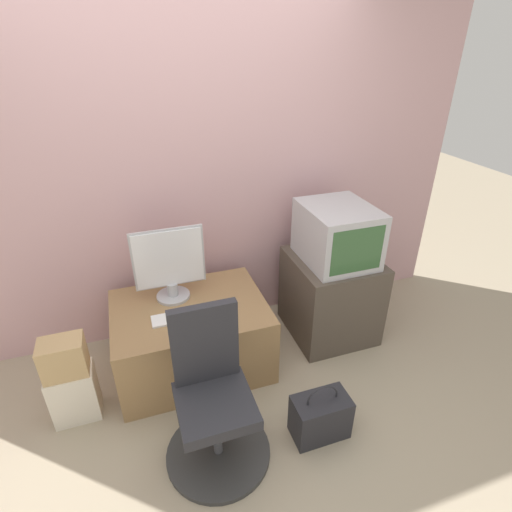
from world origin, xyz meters
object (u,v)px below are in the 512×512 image
Objects in this scene: keyboard at (179,317)px; crt_tv at (337,234)px; handbag at (320,416)px; main_monitor at (170,265)px; mouse at (215,309)px; office_chair at (214,406)px; cardboard_box_lower at (74,394)px.

crt_tv reaches higher than keyboard.
handbag is at bearing -46.72° from keyboard.
main_monitor reaches higher than mouse.
keyboard is 0.65m from office_chair.
main_monitor is 0.36m from keyboard.
cardboard_box_lower is at bearing 146.44° from office_chair.
crt_tv reaches higher than mouse.
main_monitor is 1.35m from handbag.
keyboard is at bearing 133.28° from handbag.
crt_tv is at bearing 8.41° from mouse.
main_monitor is at bearing 174.15° from crt_tv.
crt_tv is at bearing 33.86° from office_chair.
mouse is 1.00m from cardboard_box_lower.
mouse is at bearing 74.91° from office_chair.
office_chair is (-1.12, -0.75, -0.53)m from crt_tv.
handbag is at bearing -24.08° from cardboard_box_lower.
keyboard is 5.75× the size of mouse.
main_monitor is 1.20m from crt_tv.
handbag is (0.45, -0.71, -0.39)m from mouse.
keyboard reaches higher than handbag.
office_chair is (-0.16, -0.61, -0.19)m from mouse.
cardboard_box_lower is at bearing 155.92° from handbag.
main_monitor reaches higher than keyboard.
mouse is at bearing -2.36° from keyboard.
handbag is at bearing -55.13° from main_monitor.
cardboard_box_lower is at bearing -172.72° from crt_tv.
main_monitor reaches higher than office_chair.
mouse is 0.93m from handbag.
office_chair is at bearing -146.14° from crt_tv.
keyboard is at bearing 177.64° from mouse.
mouse is at bearing 6.11° from cardboard_box_lower.
keyboard is at bearing 96.66° from office_chair.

